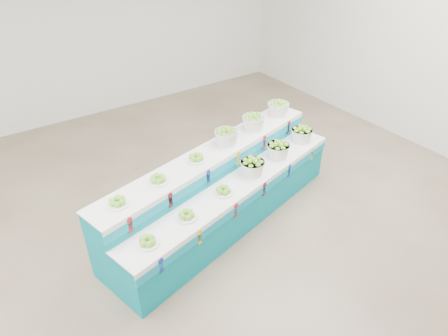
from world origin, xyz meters
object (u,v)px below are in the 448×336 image
Objects in this scene: plate_upper_mid at (158,179)px; basket_upper_right at (278,108)px; display_stand at (224,189)px; basket_lower_left at (252,166)px.

plate_upper_mid is 2.51m from basket_upper_right.
basket_lower_left is (0.37, -0.15, 0.33)m from display_stand.
basket_upper_right reaches higher than plate_upper_mid.
basket_lower_left is at bearing -145.29° from basket_upper_right.
basket_lower_left is 1.00× the size of basket_upper_right.
basket_upper_right reaches higher than basket_lower_left.
plate_upper_mid is at bearing 173.18° from basket_lower_left.
basket_upper_right is (1.10, 0.76, 0.30)m from basket_lower_left.
basket_lower_left is 1.37m from basket_upper_right.
plate_upper_mid is at bearing 165.79° from display_stand.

